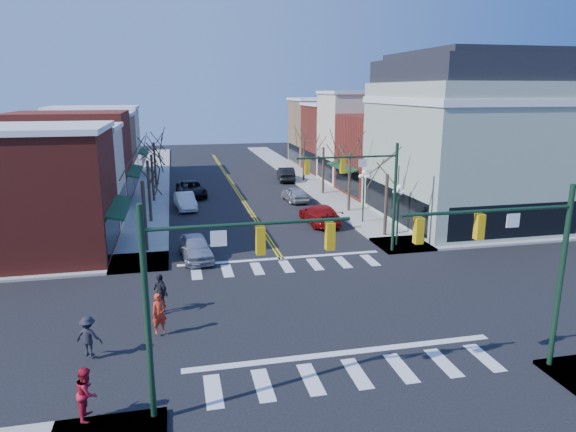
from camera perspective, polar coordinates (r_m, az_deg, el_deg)
ground at (r=25.70m, az=2.85°, el=-10.13°), size 160.00×160.00×0.00m
sidewalk_left at (r=43.93m, az=-15.36°, el=-0.30°), size 3.50×70.00×0.15m
sidewalk_right at (r=46.38m, az=6.74°, el=0.84°), size 3.50×70.00×0.15m
bldg_left_brick_a at (r=36.15m, az=-27.05°, el=2.06°), size 10.00×8.50×8.00m
bldg_left_stucco_a at (r=43.62m, az=-24.60°, el=3.77°), size 10.00×7.00×7.50m
bldg_left_brick_b at (r=51.32m, az=-22.89°, el=5.84°), size 10.00×9.00×8.50m
bldg_left_tan at (r=59.45m, az=-21.51°, el=6.58°), size 10.00×7.50×7.80m
bldg_left_stucco_b at (r=67.05m, az=-20.56°, el=7.55°), size 10.00×8.00×8.20m
bldg_right_brick_a at (r=53.46m, az=11.71°, el=6.64°), size 10.00×8.50×8.00m
bldg_right_stucco at (r=60.46m, az=8.74°, el=8.53°), size 10.00×7.00×10.00m
bldg_right_brick_b at (r=67.55m, az=6.41°, el=8.51°), size 10.00×8.00×8.50m
bldg_right_tan at (r=75.11m, az=4.42°, el=9.27°), size 10.00×8.00×9.00m
victorian_corner at (r=43.74m, az=19.15°, el=8.14°), size 12.25×14.25×13.30m
traffic_mast_near_left at (r=16.28m, az=-9.06°, el=-6.94°), size 6.60×0.28×7.20m
traffic_mast_near_right at (r=20.14m, az=24.34°, el=-3.95°), size 6.60×0.28×7.20m
traffic_mast_far_right at (r=32.79m, az=8.89°, el=3.62°), size 6.60×0.28×7.20m
lamppost_corner at (r=35.15m, az=12.17°, el=1.25°), size 0.36×0.36×4.33m
lamppost_midblock at (r=41.02m, az=8.41°, el=3.20°), size 0.36×0.36×4.33m
tree_left_a at (r=34.63m, az=-15.64°, el=-0.13°), size 0.24×0.24×4.76m
tree_left_b at (r=42.42m, az=-15.16°, el=2.60°), size 0.24×0.24×5.04m
tree_left_c at (r=50.33m, az=-14.80°, el=4.05°), size 0.24×0.24×4.55m
tree_left_d at (r=58.21m, az=-14.56°, el=5.52°), size 0.24×0.24×4.90m
tree_right_a at (r=37.60m, az=10.82°, el=1.11°), size 0.24×0.24×4.62m
tree_right_b at (r=44.84m, az=6.82°, el=3.67°), size 0.24×0.24×5.18m
tree_right_c at (r=52.38m, az=3.93°, el=5.00°), size 0.24×0.24×4.83m
tree_right_d at (r=60.00m, az=1.76°, el=6.22°), size 0.24×0.24×4.97m
car_left_near at (r=32.94m, az=-10.22°, el=-3.45°), size 2.27×4.69×1.54m
car_left_mid at (r=46.82m, az=-11.35°, el=1.62°), size 2.09×4.67×1.49m
car_left_far at (r=52.31m, az=-10.69°, el=2.96°), size 3.14×5.81×1.55m
car_right_near at (r=40.96m, az=3.56°, el=0.19°), size 2.48×5.53×1.58m
car_right_mid at (r=49.16m, az=0.77°, el=2.45°), size 2.10×4.42×1.46m
car_right_far at (r=60.33m, az=-0.23°, el=4.67°), size 2.26×5.14×1.64m
pedestrian_red_a at (r=23.23m, az=-14.10°, el=-10.44°), size 0.77×0.64×1.79m
pedestrian_red_b at (r=18.49m, az=-21.45°, el=-17.81°), size 0.70×0.88×1.76m
pedestrian_dark_a at (r=25.44m, az=-13.99°, el=-8.21°), size 0.97×1.13×1.83m
pedestrian_dark_b at (r=22.24m, az=-21.29°, el=-12.34°), size 1.22×0.96×1.66m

